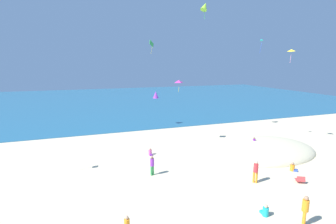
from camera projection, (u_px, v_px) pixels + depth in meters
ground_plane at (160, 158)px, 23.38m from camera, size 120.00×120.00×0.00m
ocean_water at (113, 100)px, 60.73m from camera, size 120.00×60.00×0.05m
dune_mound at (261, 151)px, 25.25m from camera, size 11.57×8.10×2.15m
beach_chair_far_right at (300, 180)px, 18.47m from camera, size 0.81×0.81×0.56m
person_0 at (293, 168)px, 20.55m from camera, size 0.61×0.63×0.73m
person_1 at (152, 164)px, 19.64m from camera, size 0.41×0.41×1.59m
person_2 at (150, 152)px, 24.16m from camera, size 0.34×0.55×0.69m
person_4 at (256, 170)px, 18.36m from camera, size 0.49×0.49×1.75m
person_5 at (265, 211)px, 14.46m from camera, size 0.37×0.60×0.73m
person_7 at (254, 143)px, 25.31m from camera, size 0.30×0.30×1.41m
person_8 at (305, 209)px, 13.44m from camera, size 0.50×0.50×1.77m
kite_purple at (156, 95)px, 34.51m from camera, size 0.90×0.95×1.41m
kite_lime at (205, 6)px, 28.40m from camera, size 1.34×1.19×2.01m
kite_green at (152, 44)px, 36.15m from camera, size 0.86×0.86×2.01m
kite_yellow at (291, 50)px, 25.14m from camera, size 0.66×0.77×1.38m
kite_magenta at (179, 81)px, 25.97m from camera, size 0.95×0.76×1.26m
kite_teal at (261, 40)px, 25.45m from camera, size 0.44×0.38×1.42m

